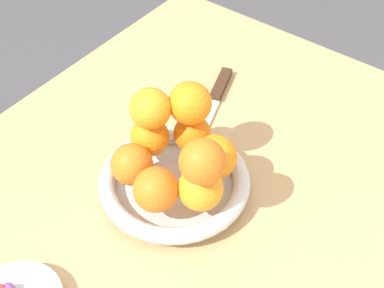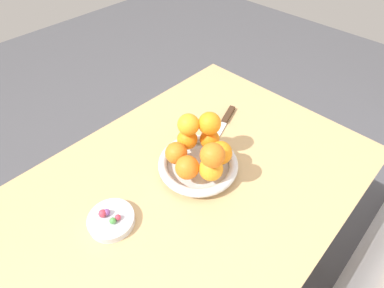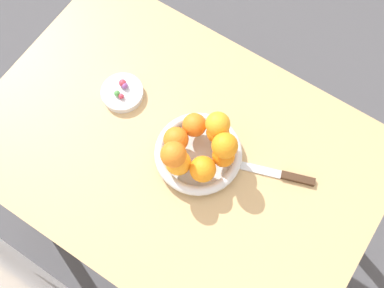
% 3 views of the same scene
% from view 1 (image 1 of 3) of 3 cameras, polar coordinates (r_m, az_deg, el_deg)
% --- Properties ---
extents(dining_table, '(1.10, 0.76, 0.74)m').
position_cam_1_polar(dining_table, '(0.97, -3.11, -10.66)').
color(dining_table, tan).
rests_on(dining_table, ground_plane).
extents(fruit_bowl, '(0.24, 0.24, 0.04)m').
position_cam_1_polar(fruit_bowl, '(0.91, -1.72, -3.83)').
color(fruit_bowl, silver).
rests_on(fruit_bowl, dining_table).
extents(orange_0, '(0.06, 0.06, 0.06)m').
position_cam_1_polar(orange_0, '(0.92, -4.12, 0.69)').
color(orange_0, orange).
rests_on(orange_0, fruit_bowl).
extents(orange_1, '(0.06, 0.06, 0.06)m').
position_cam_1_polar(orange_1, '(0.88, -5.87, -1.97)').
color(orange_1, orange).
rests_on(orange_1, fruit_bowl).
extents(orange_2, '(0.07, 0.07, 0.07)m').
position_cam_1_polar(orange_2, '(0.84, -3.55, -4.34)').
color(orange_2, orange).
rests_on(orange_2, fruit_bowl).
extents(orange_3, '(0.07, 0.07, 0.07)m').
position_cam_1_polar(orange_3, '(0.84, 0.83, -4.32)').
color(orange_3, orange).
rests_on(orange_3, fruit_bowl).
extents(orange_4, '(0.07, 0.07, 0.07)m').
position_cam_1_polar(orange_4, '(0.88, 2.22, -1.26)').
color(orange_4, orange).
rests_on(orange_4, fruit_bowl).
extents(orange_5, '(0.06, 0.06, 0.06)m').
position_cam_1_polar(orange_5, '(0.92, 0.02, 1.04)').
color(orange_5, orange).
rests_on(orange_5, fruit_bowl).
extents(orange_6, '(0.06, 0.06, 0.06)m').
position_cam_1_polar(orange_6, '(0.87, -4.05, 3.46)').
color(orange_6, orange).
rests_on(orange_6, orange_0).
extents(orange_7, '(0.07, 0.07, 0.07)m').
position_cam_1_polar(orange_7, '(0.88, -0.19, 3.98)').
color(orange_7, orange).
rests_on(orange_7, orange_5).
extents(orange_8, '(0.07, 0.07, 0.07)m').
position_cam_1_polar(orange_8, '(0.78, 1.03, -1.73)').
color(orange_8, orange).
rests_on(orange_8, orange_3).
extents(knife, '(0.25, 0.10, 0.01)m').
position_cam_1_polar(knife, '(1.07, 1.90, 3.71)').
color(knife, '#3F2819').
rests_on(knife, dining_table).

